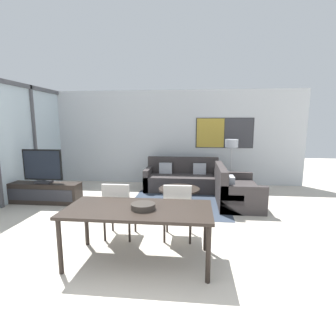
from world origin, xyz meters
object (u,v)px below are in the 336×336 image
at_px(dining_table, 138,213).
at_px(dining_chair_left, 119,208).
at_px(television, 43,167).
at_px(sofa_side, 234,192).
at_px(tv_console, 45,193).
at_px(sofa_main, 182,179).
at_px(floor_lamp, 231,147).
at_px(fruit_bowl, 143,206).
at_px(dining_chair_centre, 178,209).
at_px(coffee_table, 179,192).

distance_m(dining_table, dining_chair_left, 0.83).
relative_size(television, sofa_side, 0.56).
bearing_deg(dining_chair_left, tv_console, 143.62).
bearing_deg(sofa_main, floor_lamp, 4.33).
relative_size(sofa_main, dining_table, 1.06).
height_order(sofa_main, fruit_bowl, sofa_main).
distance_m(sofa_main, dining_chair_centre, 3.27).
height_order(television, fruit_bowl, television).
bearing_deg(floor_lamp, coffee_table, -132.65).
bearing_deg(sofa_side, dining_chair_centre, 150.60).
distance_m(dining_chair_centre, fruit_bowl, 0.89).
relative_size(dining_chair_left, fruit_bowl, 2.93).
bearing_deg(sofa_main, fruit_bowl, -94.35).
bearing_deg(sofa_main, coffee_table, -90.00).
bearing_deg(television, dining_chair_centre, -27.00).
height_order(coffee_table, dining_table, dining_table).
xyz_separation_m(tv_console, dining_table, (2.74, -2.34, 0.44)).
height_order(sofa_main, floor_lamp, floor_lamp).
height_order(tv_console, dining_table, dining_table).
height_order(sofa_side, fruit_bowl, sofa_side).
relative_size(sofa_main, floor_lamp, 1.44).
bearing_deg(fruit_bowl, sofa_main, 85.65).
bearing_deg(television, dining_table, -40.44).
bearing_deg(tv_console, coffee_table, 4.99).
xyz_separation_m(tv_console, floor_lamp, (4.45, 1.72, 0.95)).
height_order(television, sofa_side, television).
bearing_deg(coffee_table, dining_chair_left, -113.59).
height_order(sofa_side, coffee_table, sofa_side).
height_order(tv_console, floor_lamp, floor_lamp).
bearing_deg(floor_lamp, tv_console, -158.86).
xyz_separation_m(fruit_bowl, floor_lamp, (1.64, 4.10, 0.40)).
relative_size(fruit_bowl, floor_lamp, 0.22).
distance_m(sofa_main, fruit_bowl, 4.05).
relative_size(sofa_main, dining_chair_left, 2.19).
bearing_deg(fruit_bowl, sofa_side, 60.87).
bearing_deg(dining_chair_left, fruit_bowl, -52.48).
xyz_separation_m(sofa_side, dining_chair_centre, (-1.16, -2.05, 0.24)).
bearing_deg(sofa_main, dining_table, -95.43).
height_order(tv_console, fruit_bowl, fruit_bowl).
xyz_separation_m(coffee_table, dining_table, (-0.38, -2.61, 0.41)).
bearing_deg(fruit_bowl, tv_console, 139.77).
xyz_separation_m(television, floor_lamp, (4.45, 1.72, 0.33)).
bearing_deg(dining_table, floor_lamp, 67.14).
relative_size(tv_console, sofa_side, 1.01).
bearing_deg(coffee_table, tv_console, -175.01).
distance_m(tv_console, dining_chair_left, 2.83).
distance_m(sofa_main, dining_table, 4.00).
xyz_separation_m(sofa_main, fruit_bowl, (-0.30, -4.00, 0.51)).
distance_m(coffee_table, dining_table, 2.67).
bearing_deg(floor_lamp, dining_table, -112.86).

